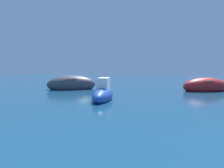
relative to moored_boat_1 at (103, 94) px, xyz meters
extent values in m
ellipsoid|color=#1E479E|center=(0.01, -0.04, -0.09)|extent=(1.64, 3.52, 0.97)
cube|color=white|center=(-0.04, 0.23, 0.57)|extent=(0.82, 1.35, 0.75)
ellipsoid|color=#3F3F47|center=(-4.69, 4.51, 0.07)|extent=(4.46, 3.68, 1.56)
cube|color=brown|center=(-4.69, 4.51, 0.57)|extent=(1.44, 1.62, 0.08)
ellipsoid|color=#B21E1E|center=(6.21, 6.81, 0.03)|extent=(4.07, 3.17, 1.41)
cube|color=brown|center=(6.21, 6.81, 0.49)|extent=(1.26, 1.46, 0.08)
camera|label=1|loc=(4.53, -11.67, 1.64)|focal=33.84mm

